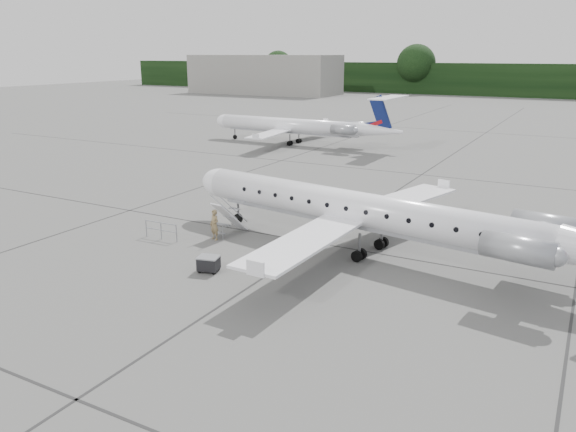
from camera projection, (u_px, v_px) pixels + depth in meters
The scene contains 9 objects.
ground at pixel (335, 295), 25.04m from camera, with size 320.00×320.00×0.00m, color #565654.
treeline at pixel (559, 81), 133.39m from camera, with size 260.00×4.00×8.00m, color black.
terminal_building at pixel (264, 74), 148.59m from camera, with size 40.00×14.00×10.00m, color gray.
main_regional_jet at pixel (358, 192), 29.74m from camera, with size 25.79×18.57×6.61m, color white, non-canonical shape.
airstair at pixel (229, 218), 33.18m from camera, with size 0.85×2.21×2.07m, color white, non-canonical shape.
passenger at pixel (214, 225), 32.27m from camera, with size 0.65×0.43×1.78m, color olive.
safety_railing at pixel (161, 231), 32.44m from camera, with size 2.20×0.08×1.00m, color gray, non-canonical shape.
baggage_cart at pixel (209, 264), 27.61m from camera, with size 0.98×0.80×0.85m, color black, non-canonical shape.
bg_regional_left at pixel (288, 118), 66.10m from camera, with size 23.04×16.59×6.04m, color white, non-canonical shape.
Camera 1 is at (9.23, -21.23, 10.37)m, focal length 35.00 mm.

